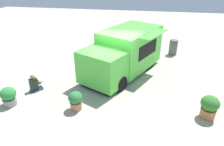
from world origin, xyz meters
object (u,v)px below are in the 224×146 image
object	(u,v)px
person_customer	(34,85)
planter_flowering_far	(9,96)
trash_bin	(173,47)
planter_flowering_side	(75,100)
food_truck	(124,54)
planter_flowering_near	(209,106)

from	to	relation	value
person_customer	planter_flowering_far	xyz separation A→B (m)	(0.49, 1.27, 0.11)
trash_bin	planter_flowering_side	bearing A→B (deg)	57.38
food_truck	planter_flowering_side	size ratio (longest dim) A/B	6.73
planter_flowering_near	planter_flowering_side	xyz separation A→B (m)	(5.34, 0.40, -0.06)
food_truck	planter_flowering_far	bearing A→B (deg)	41.73
food_truck	trash_bin	bearing A→B (deg)	-132.48
planter_flowering_far	trash_bin	xyz separation A→B (m)	(-7.47, -7.26, 0.09)
planter_flowering_side	trash_bin	distance (m)	8.41
person_customer	planter_flowering_near	size ratio (longest dim) A/B	0.90
planter_flowering_near	planter_flowering_side	bearing A→B (deg)	4.30
food_truck	planter_flowering_far	distance (m)	6.05
person_customer	planter_flowering_side	bearing A→B (deg)	155.87
person_customer	trash_bin	world-z (taller)	trash_bin
planter_flowering_near	trash_bin	size ratio (longest dim) A/B	0.91
person_customer	trash_bin	size ratio (longest dim) A/B	0.82
food_truck	planter_flowering_near	size ratio (longest dim) A/B	5.82
planter_flowering_far	planter_flowering_side	world-z (taller)	planter_flowering_far
food_truck	planter_flowering_far	world-z (taller)	food_truck
food_truck	planter_flowering_side	distance (m)	4.18
planter_flowering_far	trash_bin	size ratio (longest dim) A/B	0.80
person_customer	planter_flowering_side	distance (m)	2.68
planter_flowering_near	planter_flowering_far	size ratio (longest dim) A/B	1.14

